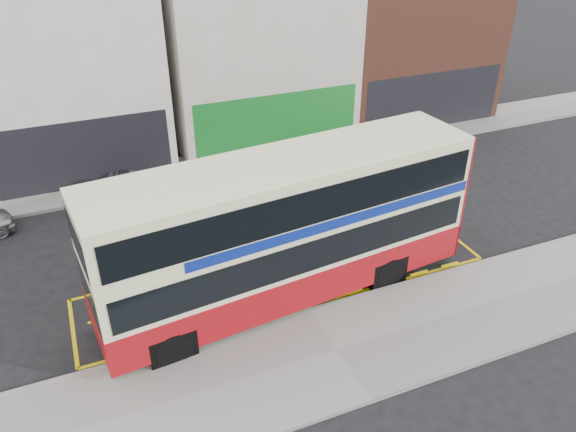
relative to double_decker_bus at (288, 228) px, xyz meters
name	(u,v)px	position (x,y,z in m)	size (l,w,h in m)	color
ground	(304,306)	(0.23, -0.84, -2.55)	(120.00, 120.00, 0.00)	black
pavement	(337,351)	(0.23, -3.14, -2.48)	(40.00, 4.00, 0.15)	gray
kerb	(309,311)	(0.23, -1.21, -2.48)	(40.00, 0.15, 0.15)	gray
far_pavement	(211,166)	(0.23, 10.16, -2.48)	(50.00, 3.00, 0.15)	gray
road_markings	(285,278)	(0.23, 0.76, -2.55)	(14.00, 3.40, 0.01)	yellow
terrace_left	(61,47)	(-5.27, 14.15, 2.77)	(8.00, 8.01, 11.80)	white
terrace_green_shop	(249,35)	(3.73, 14.15, 2.52)	(9.00, 8.01, 11.30)	silver
terrace_right	(399,29)	(12.73, 14.15, 2.02)	(9.00, 8.01, 10.30)	brown
double_decker_bus	(288,228)	(0.00, 0.00, 0.00)	(12.38, 4.03, 4.86)	#FAF4BE
bus_stop_post	(157,308)	(-4.41, -1.37, -0.71)	(0.70, 0.14, 2.79)	black
car_grey	(133,189)	(-3.66, 8.22, -1.94)	(1.30, 3.73, 1.23)	#3D3E44
car_white	(377,147)	(7.94, 7.82, -1.84)	(1.99, 4.91, 1.42)	silver
street_tree_right	(312,76)	(6.15, 11.65, 0.83)	(2.30, 2.30, 4.97)	black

